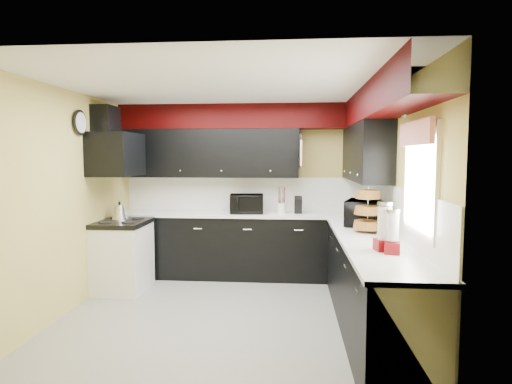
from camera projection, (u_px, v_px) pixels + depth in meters
ground at (228, 314)px, 4.77m from camera, size 3.60×3.60×0.00m
wall_back at (245, 190)px, 6.45m from camera, size 3.60×0.06×2.50m
wall_right at (396, 204)px, 4.52m from camera, size 0.06×3.60×2.50m
wall_left at (69, 201)px, 4.82m from camera, size 0.06×3.60×2.50m
ceiling at (227, 87)px, 4.56m from camera, size 3.60×3.60×0.06m
cab_back at (243, 246)px, 6.22m from camera, size 3.60×0.60×0.90m
cab_right at (370, 286)px, 4.31m from camera, size 0.60×3.00×0.90m
counter_back at (243, 214)px, 6.18m from camera, size 3.62×0.64×0.04m
counter_right at (371, 240)px, 4.27m from camera, size 0.64×3.02×0.04m
splash_back at (245, 194)px, 6.45m from camera, size 3.60×0.02×0.50m
splash_right at (395, 210)px, 4.52m from camera, size 0.02×3.60×0.50m
upper_back at (210, 153)px, 6.28m from camera, size 2.60×0.35×0.70m
upper_right at (365, 153)px, 5.38m from camera, size 0.35×1.80×0.70m
soffit_back at (244, 117)px, 6.19m from camera, size 3.60×0.36×0.35m
soffit_right at (385, 99)px, 4.26m from camera, size 0.36×3.24×0.35m
stove at (123, 258)px, 5.60m from camera, size 0.60×0.75×0.86m
cooktop at (122, 223)px, 5.57m from camera, size 0.62×0.77×0.06m
hood at (116, 155)px, 5.50m from camera, size 0.50×0.78×0.55m
hood_duct at (106, 122)px, 5.47m from camera, size 0.24×0.40×0.40m
window at (421, 181)px, 3.60m from camera, size 0.03×0.86×0.96m
valance at (415, 133)px, 3.57m from camera, size 0.04×0.88×0.20m
pan_top at (300, 139)px, 6.08m from camera, size 0.03×0.22×0.40m
pan_mid at (300, 157)px, 5.97m from camera, size 0.03×0.28×0.46m
pan_low at (300, 159)px, 6.23m from camera, size 0.03×0.24×0.42m
cut_board at (301, 153)px, 5.84m from camera, size 0.03×0.26×0.35m
baskets at (368, 210)px, 4.60m from camera, size 0.27×0.27×0.50m
clock at (80, 123)px, 4.99m from camera, size 0.03×0.30×0.30m
deco_plate at (404, 105)px, 4.09m from camera, size 0.03×0.24×0.24m
toaster_oven at (247, 204)px, 6.14m from camera, size 0.50×0.43×0.27m
microwave at (363, 213)px, 5.07m from camera, size 0.51×0.63×0.30m
utensil_crock at (282, 208)px, 6.11m from camera, size 0.17×0.17×0.15m
knife_block at (298, 205)px, 6.11m from camera, size 0.11×0.15×0.24m
kettle at (120, 212)px, 5.72m from camera, size 0.21×0.21×0.19m
dispenser_a at (384, 228)px, 3.70m from camera, size 0.17×0.17×0.40m
dispenser_b at (393, 234)px, 3.58m from camera, size 0.15×0.15×0.34m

